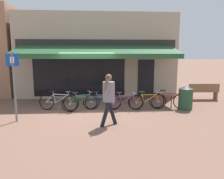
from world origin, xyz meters
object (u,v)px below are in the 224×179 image
bicycle_green (81,102)px  litter_bin (186,98)px  bicycle_orange (147,101)px  bicycle_red (169,100)px  bicycle_silver (59,102)px  bicycle_blue (102,101)px  parking_sign (14,80)px  bicycle_purple (125,102)px  park_bench (203,91)px  pedestrian_adult (109,94)px

bicycle_green → litter_bin: litter_bin is taller
bicycle_orange → bicycle_red: size_ratio=1.00×
bicycle_silver → bicycle_green: bicycle_silver is taller
bicycle_blue → parking_sign: parking_sign is taller
bicycle_blue → bicycle_purple: size_ratio=1.04×
bicycle_silver → bicycle_purple: 2.85m
bicycle_orange → litter_bin: litter_bin is taller
bicycle_silver → bicycle_purple: (2.84, -0.19, -0.02)m
bicycle_green → park_bench: size_ratio=0.98×
bicycle_red → litter_bin: litter_bin is taller
bicycle_silver → bicycle_blue: 1.88m
litter_bin → bicycle_purple: bearing=179.3°
litter_bin → parking_sign: 6.99m
litter_bin → bicycle_silver: bearing=177.7°
bicycle_blue → bicycle_red: bearing=-0.9°
parking_sign → park_bench: 9.17m
bicycle_red → park_bench: bearing=51.5°
bicycle_blue → litter_bin: litter_bin is taller
bicycle_red → parking_sign: 6.37m
bicycle_green → parking_sign: size_ratio=0.64×
bicycle_blue → parking_sign: bearing=-152.3°
park_bench → bicycle_orange: bearing=-148.5°
bicycle_orange → park_bench: park_bench is taller
parking_sign → bicycle_green: bearing=30.5°
pedestrian_adult → parking_sign: size_ratio=0.71×
litter_bin → bicycle_red: bearing=166.5°
litter_bin → park_bench: (1.74, 1.90, -0.06)m
bicycle_purple → pedestrian_adult: size_ratio=0.93×
bicycle_silver → pedestrian_adult: (2.04, -2.17, 0.70)m
bicycle_silver → bicycle_orange: (3.84, -0.14, -0.01)m
bicycle_silver → pedestrian_adult: size_ratio=1.01×
bicycle_silver → bicycle_red: bearing=14.1°
bicycle_green → bicycle_orange: (2.87, 0.02, -0.00)m
bicycle_red → litter_bin: bearing=2.5°
bicycle_orange → parking_sign: (-5.11, -1.34, 1.16)m
bicycle_silver → bicycle_blue: (1.88, 0.07, -0.02)m
bicycle_silver → litter_bin: size_ratio=1.74×
bicycle_blue → bicycle_purple: bicycle_blue is taller
bicycle_orange → bicycle_red: bearing=4.1°
bicycle_red → park_bench: (2.44, 1.73, 0.09)m
bicycle_blue → bicycle_orange: bearing=-4.6°
bicycle_orange → park_bench: size_ratio=1.05×
bicycle_orange → pedestrian_adult: bearing=-132.5°
bicycle_orange → park_bench: 3.88m
bicycle_purple → bicycle_orange: (1.00, 0.05, 0.01)m
bicycle_silver → pedestrian_adult: pedestrian_adult is taller
bicycle_blue → pedestrian_adult: 2.36m
bicycle_blue → bicycle_red: 2.96m
bicycle_orange → park_bench: (3.43, 1.82, 0.10)m
litter_bin → bicycle_orange: bearing=177.2°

